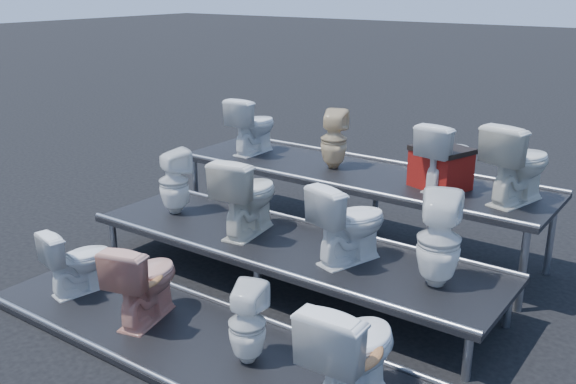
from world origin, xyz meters
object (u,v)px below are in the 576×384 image
Objects in this scene: toilet_1 at (144,280)px; toilet_4 at (174,182)px; toilet_7 at (439,240)px; toilet_11 at (518,163)px; toilet_0 at (78,260)px; red_crate at (440,170)px; toilet_9 at (334,139)px; toilet_2 at (247,324)px; toilet_10 at (446,156)px; toilet_8 at (253,125)px; toilet_6 at (350,222)px; toilet_5 at (247,195)px; toilet_3 at (352,351)px.

toilet_4 is at bearing -69.00° from toilet_1.
toilet_11 is (0.20, 1.30, 0.39)m from toilet_7.
toilet_0 is 3.63m from red_crate.
toilet_9 is 0.85× the size of toilet_11.
toilet_2 is 2.77m from toilet_10.
toilet_4 is 1.03× the size of toilet_8.
toilet_11 reaches higher than toilet_8.
red_crate is (0.28, 1.31, 0.22)m from toilet_6.
toilet_5 is at bearing 49.43° from toilet_10.
toilet_9 is at bearing -88.30° from toilet_2.
toilet_8 is at bearing -43.97° from toilet_3.
toilet_3 is 1.56m from toilet_6.
toilet_3 is 2.74m from toilet_10.
red_crate reaches higher than toilet_3.
toilet_8 is 1.14m from toilet_9.
toilet_5 is (0.99, 1.30, 0.48)m from toilet_0.
toilet_1 is at bearing 63.56° from toilet_11.
toilet_11 reaches higher than toilet_6.
toilet_8 is at bearing -161.48° from red_crate.
toilet_9 reaches higher than toilet_4.
toilet_2 is 0.99× the size of toilet_9.
toilet_7 is at bearing 126.23° from toilet_9.
toilet_1 is 1.64m from toilet_4.
toilet_1 is 0.97× the size of toilet_11.
toilet_2 is at bearing 90.06° from toilet_9.
toilet_7 reaches higher than toilet_3.
toilet_10 is (2.50, 1.30, 0.39)m from toilet_4.
toilet_0 is 0.83× the size of toilet_11.
toilet_7 is at bearing 155.61° from toilet_8.
toilet_2 is 0.87× the size of toilet_6.
toilet_2 is at bearing 126.86° from toilet_8.
toilet_1 is at bearing 64.40° from toilet_6.
toilet_8 is (-0.86, 2.60, 0.77)m from toilet_1.
toilet_1 is 1.37m from toilet_5.
toilet_5 reaches higher than toilet_0.
toilet_9 reaches higher than toilet_5.
toilet_3 is at bearing 165.80° from toilet_1.
toilet_2 is at bearing 120.16° from toilet_5.
toilet_6 is (-0.79, 1.30, 0.35)m from toilet_3.
toilet_10 is at bearing -121.80° from toilet_0.
toilet_8 is at bearing -71.64° from toilet_4.
toilet_8 reaches higher than toilet_0.
toilet_0 is 3.29m from toilet_7.
toilet_7 reaches higher than toilet_4.
toilet_2 is at bearing -80.51° from red_crate.
toilet_0 is at bearing 111.57° from toilet_4.
toilet_4 is 0.88× the size of toilet_7.
toilet_2 is 2.46m from toilet_4.
toilet_6 is (1.16, 0.00, -0.03)m from toilet_5.
toilet_4 is 2.79m from red_crate.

